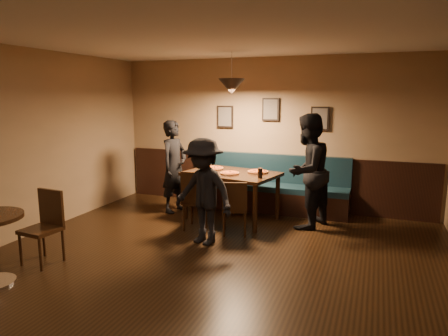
% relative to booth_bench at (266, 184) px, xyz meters
% --- Properties ---
extents(floor, '(7.00, 7.00, 0.00)m').
position_rel_booth_bench_xyz_m(floor, '(0.00, -3.20, -0.50)').
color(floor, black).
rests_on(floor, ground).
extents(ceiling, '(7.00, 7.00, 0.00)m').
position_rel_booth_bench_xyz_m(ceiling, '(0.00, -3.20, 2.30)').
color(ceiling, silver).
rests_on(ceiling, ground).
extents(wall_back, '(6.00, 0.00, 6.00)m').
position_rel_booth_bench_xyz_m(wall_back, '(0.00, 0.30, 0.90)').
color(wall_back, '#8C704F').
rests_on(wall_back, ground).
extents(wainscot, '(5.88, 0.06, 1.00)m').
position_rel_booth_bench_xyz_m(wainscot, '(0.00, 0.27, 0.00)').
color(wainscot, black).
rests_on(wainscot, ground).
extents(booth_bench, '(3.00, 0.60, 1.00)m').
position_rel_booth_bench_xyz_m(booth_bench, '(0.00, 0.00, 0.00)').
color(booth_bench, '#0F232D').
rests_on(booth_bench, ground).
extents(picture_left, '(0.32, 0.04, 0.42)m').
position_rel_booth_bench_xyz_m(picture_left, '(-0.90, 0.27, 1.20)').
color(picture_left, black).
rests_on(picture_left, wall_back).
extents(picture_center, '(0.32, 0.04, 0.42)m').
position_rel_booth_bench_xyz_m(picture_center, '(0.00, 0.27, 1.35)').
color(picture_center, black).
rests_on(picture_center, wall_back).
extents(picture_right, '(0.32, 0.04, 0.42)m').
position_rel_booth_bench_xyz_m(picture_right, '(0.90, 0.27, 1.20)').
color(picture_right, black).
rests_on(picture_right, wall_back).
extents(pendant_lamp, '(0.44, 0.44, 0.25)m').
position_rel_booth_bench_xyz_m(pendant_lamp, '(-0.41, -0.73, 1.75)').
color(pendant_lamp, black).
rests_on(pendant_lamp, ceiling).
extents(dining_table, '(1.69, 1.26, 0.82)m').
position_rel_booth_bench_xyz_m(dining_table, '(-0.41, -0.73, -0.09)').
color(dining_table, '#331A0E').
rests_on(dining_table, floor).
extents(chair_near_left, '(0.46, 0.46, 0.96)m').
position_rel_booth_bench_xyz_m(chair_near_left, '(-0.72, -1.42, -0.02)').
color(chair_near_left, black).
rests_on(chair_near_left, floor).
extents(chair_near_right, '(0.47, 0.47, 0.84)m').
position_rel_booth_bench_xyz_m(chair_near_right, '(-0.10, -1.44, -0.08)').
color(chair_near_right, black).
rests_on(chair_near_right, floor).
extents(diner_left, '(0.50, 0.67, 1.67)m').
position_rel_booth_bench_xyz_m(diner_left, '(-1.54, -0.66, 0.33)').
color(diner_left, black).
rests_on(diner_left, floor).
extents(diner_right, '(0.97, 1.08, 1.83)m').
position_rel_booth_bench_xyz_m(diner_right, '(0.86, -0.71, 0.42)').
color(diner_right, black).
rests_on(diner_right, floor).
extents(diner_front, '(1.11, 0.82, 1.52)m').
position_rel_booth_bench_xyz_m(diner_front, '(-0.38, -1.98, 0.26)').
color(diner_front, black).
rests_on(diner_front, floor).
extents(pizza_a, '(0.39, 0.39, 0.04)m').
position_rel_booth_bench_xyz_m(pizza_a, '(-0.81, -0.57, 0.34)').
color(pizza_a, '#C06724').
rests_on(pizza_a, dining_table).
extents(pizza_b, '(0.40, 0.40, 0.04)m').
position_rel_booth_bench_xyz_m(pizza_b, '(-0.38, -0.88, 0.33)').
color(pizza_b, orange).
rests_on(pizza_b, dining_table).
extents(pizza_c, '(0.40, 0.40, 0.04)m').
position_rel_booth_bench_xyz_m(pizza_c, '(0.02, -0.61, 0.33)').
color(pizza_c, orange).
rests_on(pizza_c, dining_table).
extents(soda_glass, '(0.10, 0.10, 0.16)m').
position_rel_booth_bench_xyz_m(soda_glass, '(0.18, -1.01, 0.39)').
color(soda_glass, black).
rests_on(soda_glass, dining_table).
extents(tabasco_bottle, '(0.04, 0.04, 0.13)m').
position_rel_booth_bench_xyz_m(tabasco_bottle, '(0.11, -0.78, 0.38)').
color(tabasco_bottle, '#8A0D04').
rests_on(tabasco_bottle, dining_table).
extents(napkin_a, '(0.22, 0.22, 0.01)m').
position_rel_booth_bench_xyz_m(napkin_a, '(-1.04, -0.51, 0.32)').
color(napkin_a, '#228028').
rests_on(napkin_a, dining_table).
extents(napkin_b, '(0.18, 0.18, 0.01)m').
position_rel_booth_bench_xyz_m(napkin_b, '(-0.96, -1.05, 0.32)').
color(napkin_b, '#207832').
rests_on(napkin_b, dining_table).
extents(cutlery_set, '(0.20, 0.09, 0.00)m').
position_rel_booth_bench_xyz_m(cutlery_set, '(-0.42, -1.10, 0.32)').
color(cutlery_set, '#BBBABF').
rests_on(cutlery_set, dining_table).
extents(cafe_chair_far, '(0.44, 0.44, 0.92)m').
position_rel_booth_bench_xyz_m(cafe_chair_far, '(-2.00, -3.36, -0.04)').
color(cafe_chair_far, '#33170E').
rests_on(cafe_chair_far, floor).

